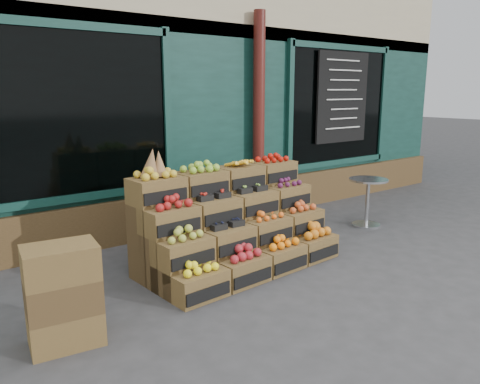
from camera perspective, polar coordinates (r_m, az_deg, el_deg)
ground at (r=5.43m, az=6.27°, el=-9.80°), size 60.00×60.00×0.00m
shop_facade at (r=9.41m, az=-16.01°, el=14.08°), size 12.00×6.24×4.80m
crate_display at (r=5.52m, az=-0.82°, el=-4.42°), size 2.37×1.26×1.45m
spare_crates at (r=4.09m, az=-20.74°, el=-11.75°), size 0.61×0.46×0.84m
bistro_table at (r=7.34m, az=15.28°, el=-0.55°), size 0.58×0.58×0.73m
shopkeeper at (r=6.75m, az=-17.40°, el=2.02°), size 0.73×0.55×1.79m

